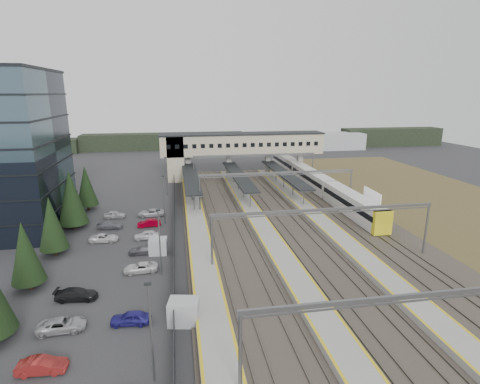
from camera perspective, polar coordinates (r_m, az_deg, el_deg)
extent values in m
plane|color=#2B2B2D|center=(53.62, -2.92, -7.94)|extent=(220.00, 220.00, 0.00)
cylinder|color=black|center=(47.80, -29.33, -12.15)|extent=(0.44, 0.44, 1.20)
cone|color=black|center=(46.32, -29.92, -7.93)|extent=(3.54, 3.54, 6.80)
cylinder|color=black|center=(55.57, -26.32, -8.05)|extent=(0.44, 0.44, 1.20)
cone|color=black|center=(54.27, -26.79, -4.24)|extent=(3.64, 3.64, 7.00)
cylinder|color=black|center=(64.58, -23.90, -4.66)|extent=(0.44, 0.44, 1.20)
cone|color=black|center=(63.27, -24.34, -0.68)|extent=(4.42, 4.42, 8.50)
cylinder|color=black|center=(73.84, -22.09, -2.10)|extent=(0.44, 0.44, 1.20)
cone|color=black|center=(72.84, -22.40, 0.91)|extent=(3.74, 3.74, 7.20)
imported|color=maroon|center=(34.98, -27.95, -22.34)|extent=(3.71, 1.40, 1.21)
imported|color=#A5A5A9|center=(39.15, -25.52, -17.80)|extent=(4.31, 2.16, 1.17)
imported|color=black|center=(43.54, -23.66, -14.09)|extent=(4.38, 2.10, 1.23)
imported|color=silver|center=(57.68, -20.02, -6.58)|extent=(4.16, 2.13, 1.12)
imported|color=slate|center=(62.57, -19.20, -4.82)|extent=(4.07, 1.91, 1.15)
imported|color=#B2B1B6|center=(67.52, -18.50, -3.29)|extent=(3.63, 1.55, 1.22)
imported|color=navy|center=(37.90, -16.34, -17.94)|extent=(3.79, 1.81, 1.25)
imported|color=silver|center=(47.15, -14.93, -11.06)|extent=(4.14, 2.08, 1.12)
imported|color=#4E4E53|center=(51.95, -14.44, -8.50)|extent=(4.03, 1.67, 1.17)
imported|color=silver|center=(56.83, -14.04, -6.35)|extent=(3.73, 1.59, 1.26)
imported|color=maroon|center=(61.80, -13.70, -4.61)|extent=(3.79, 1.65, 1.21)
imported|color=#B5B4B9|center=(66.81, -13.41, -3.09)|extent=(4.53, 2.12, 1.25)
cylinder|color=slate|center=(29.48, -13.39, -20.31)|extent=(0.16, 0.16, 8.00)
cube|color=black|center=(27.40, -13.90, -13.44)|extent=(0.50, 0.25, 0.15)
cylinder|color=slate|center=(44.47, -12.12, -7.65)|extent=(0.16, 0.16, 8.00)
cube|color=black|center=(43.12, -12.41, -2.73)|extent=(0.50, 0.25, 0.15)
cylinder|color=slate|center=(61.49, -11.52, -1.26)|extent=(0.16, 0.16, 8.00)
cube|color=black|center=(60.52, -11.71, 2.38)|extent=(0.50, 0.25, 0.15)
cylinder|color=slate|center=(78.95, -11.18, 2.33)|extent=(0.16, 0.16, 8.00)
cube|color=black|center=(78.19, -11.33, 5.20)|extent=(0.50, 0.25, 0.15)
cube|color=#26282B|center=(57.62, -10.00, -5.43)|extent=(0.08, 90.00, 2.00)
cube|color=#A2A4A8|center=(36.76, -8.56, -17.59)|extent=(3.11, 2.52, 2.31)
cube|color=#A2A4A8|center=(51.37, -12.37, -8.06)|extent=(2.42, 2.06, 2.12)
cube|color=#322C27|center=(60.55, 7.89, -5.24)|extent=(34.00, 90.00, 0.20)
cube|color=#59544C|center=(58.07, -4.23, -5.83)|extent=(0.08, 90.00, 0.14)
cube|color=#59544C|center=(58.21, -2.81, -5.76)|extent=(0.08, 90.00, 0.14)
cube|color=#59544C|center=(58.54, -0.31, -5.61)|extent=(0.08, 90.00, 0.14)
cube|color=#59544C|center=(58.78, 1.08, -5.53)|extent=(0.08, 90.00, 0.14)
cube|color=#59544C|center=(59.75, 5.40, -5.25)|extent=(0.08, 90.00, 0.14)
cube|color=#59544C|center=(60.12, 6.73, -5.16)|extent=(0.08, 90.00, 0.14)
cube|color=#59544C|center=(60.87, 9.05, -4.99)|extent=(0.08, 90.00, 0.14)
cube|color=#59544C|center=(61.33, 10.34, -4.90)|extent=(0.08, 90.00, 0.14)
cube|color=#59544C|center=(62.99, 14.25, -4.59)|extent=(0.08, 90.00, 0.14)
cube|color=#59544C|center=(63.57, 15.44, -4.49)|extent=(0.08, 90.00, 0.14)
cube|color=#59544C|center=(64.67, 17.51, -4.31)|extent=(0.08, 90.00, 0.14)
cube|color=#59544C|center=(65.33, 18.64, -4.22)|extent=(0.08, 90.00, 0.14)
cube|color=gray|center=(57.86, -6.49, -5.79)|extent=(3.20, 82.00, 0.90)
cube|color=gold|center=(57.66, -7.95, -5.43)|extent=(0.25, 82.00, 0.02)
cube|color=gold|center=(57.79, -5.06, -5.29)|extent=(0.25, 82.00, 0.02)
cube|color=gray|center=(59.16, 3.26, -5.24)|extent=(3.20, 82.00, 0.90)
cube|color=gold|center=(58.71, 1.88, -4.91)|extent=(0.25, 82.00, 0.02)
cube|color=gold|center=(59.33, 4.64, -4.73)|extent=(0.25, 82.00, 0.02)
cube|color=gray|center=(62.07, 12.33, -4.59)|extent=(3.20, 82.00, 0.90)
cube|color=gold|center=(61.40, 11.09, -4.29)|extent=(0.25, 82.00, 0.02)
cube|color=gold|center=(62.46, 13.59, -4.10)|extent=(0.25, 82.00, 0.02)
cube|color=black|center=(77.98, -7.52, 2.34)|extent=(3.00, 30.00, 0.25)
cube|color=slate|center=(78.01, -7.52, 2.23)|extent=(3.10, 30.00, 0.12)
cylinder|color=slate|center=(65.78, -7.00, -1.45)|extent=(0.20, 0.20, 3.10)
cylinder|color=slate|center=(72.04, -7.26, -0.01)|extent=(0.20, 0.20, 3.10)
cylinder|color=slate|center=(78.34, -7.48, 1.19)|extent=(0.20, 0.20, 3.10)
cylinder|color=slate|center=(84.67, -7.67, 2.22)|extent=(0.20, 0.20, 3.10)
cylinder|color=slate|center=(91.02, -7.83, 3.10)|extent=(0.20, 0.20, 3.10)
cube|color=black|center=(78.95, -0.25, 2.62)|extent=(3.00, 30.00, 0.25)
cube|color=slate|center=(78.98, -0.25, 2.51)|extent=(3.10, 30.00, 0.12)
cylinder|color=slate|center=(66.93, 1.58, -1.06)|extent=(0.20, 0.20, 3.10)
cylinder|color=slate|center=(73.09, 0.59, 0.32)|extent=(0.20, 0.20, 3.10)
cylinder|color=slate|center=(79.30, -0.24, 1.49)|extent=(0.20, 0.20, 3.10)
cylinder|color=slate|center=(85.56, -0.96, 2.49)|extent=(0.20, 0.20, 3.10)
cylinder|color=slate|center=(91.85, -1.57, 3.35)|extent=(0.20, 0.20, 3.10)
cube|color=black|center=(81.15, 6.75, 2.85)|extent=(3.00, 30.00, 0.25)
cube|color=slate|center=(81.18, 6.74, 2.75)|extent=(3.10, 30.00, 0.12)
cylinder|color=slate|center=(69.51, 9.69, -0.66)|extent=(0.20, 0.20, 3.10)
cylinder|color=slate|center=(75.46, 8.08, 0.64)|extent=(0.20, 0.20, 3.10)
cylinder|color=slate|center=(81.49, 6.71, 1.75)|extent=(0.20, 0.20, 3.10)
cylinder|color=slate|center=(87.59, 5.53, 2.71)|extent=(0.20, 0.20, 3.10)
cylinder|color=slate|center=(93.75, 4.50, 3.54)|extent=(0.20, 0.20, 3.10)
cube|color=tan|center=(93.33, 0.37, 7.33)|extent=(40.00, 6.00, 5.00)
cube|color=black|center=(93.03, 0.37, 8.89)|extent=(40.40, 6.40, 0.30)
cube|color=tan|center=(92.38, -9.81, 5.16)|extent=(4.00, 6.00, 11.00)
cube|color=black|center=(88.94, -10.86, 6.76)|extent=(1.00, 0.06, 1.00)
cube|color=black|center=(88.92, -9.57, 6.82)|extent=(1.00, 0.06, 1.00)
cube|color=black|center=(88.95, -8.27, 6.87)|extent=(1.00, 0.06, 1.00)
cube|color=black|center=(89.02, -6.97, 6.92)|extent=(1.00, 0.06, 1.00)
cube|color=black|center=(89.13, -5.68, 6.97)|extent=(1.00, 0.06, 1.00)
cube|color=black|center=(89.29, -4.39, 7.01)|extent=(1.00, 0.06, 1.00)
cube|color=black|center=(89.49, -3.11, 7.05)|extent=(1.00, 0.06, 1.00)
cube|color=black|center=(89.74, -1.83, 7.09)|extent=(1.00, 0.06, 1.00)
cube|color=black|center=(90.03, -0.56, 7.12)|extent=(1.00, 0.06, 1.00)
cube|color=black|center=(90.37, 0.70, 7.15)|extent=(1.00, 0.06, 1.00)
cube|color=black|center=(90.75, 1.96, 7.17)|extent=(1.00, 0.06, 1.00)
cube|color=black|center=(91.17, 3.20, 7.19)|extent=(1.00, 0.06, 1.00)
cube|color=black|center=(91.63, 4.43, 7.21)|extent=(1.00, 0.06, 1.00)
cube|color=black|center=(92.13, 5.64, 7.23)|extent=(1.00, 0.06, 1.00)
cube|color=black|center=(92.68, 6.85, 7.24)|extent=(1.00, 0.06, 1.00)
cube|color=black|center=(93.26, 8.04, 7.25)|extent=(1.00, 0.06, 1.00)
cube|color=black|center=(93.88, 9.21, 7.25)|extent=(1.00, 0.06, 1.00)
cube|color=black|center=(94.54, 10.37, 7.25)|extent=(1.00, 0.06, 1.00)
cube|color=black|center=(95.24, 11.51, 7.25)|extent=(1.00, 0.06, 1.00)
cube|color=gray|center=(92.83, -8.81, 3.68)|extent=(1.20, 1.60, 6.00)
cube|color=gray|center=(92.86, -7.89, 3.72)|extent=(1.20, 1.60, 6.00)
cube|color=gray|center=(93.68, -1.75, 3.95)|extent=(1.20, 1.60, 6.00)
cube|color=gray|center=(95.54, 4.21, 4.13)|extent=(1.20, 1.60, 6.00)
cube|color=gray|center=(97.90, 9.07, 4.25)|extent=(1.20, 1.60, 6.00)
cylinder|color=slate|center=(27.53, 0.04, -24.05)|extent=(0.28, 0.28, 7.00)
cube|color=slate|center=(30.76, 27.53, -13.60)|extent=(28.40, 0.25, 0.35)
cube|color=slate|center=(30.94, 27.44, -14.25)|extent=(28.40, 0.12, 0.12)
cylinder|color=slate|center=(44.74, -4.32, -7.89)|extent=(0.28, 0.28, 7.00)
cylinder|color=slate|center=(54.66, 26.47, -5.18)|extent=(0.28, 0.28, 7.00)
cube|color=slate|center=(46.80, 12.93, -2.64)|extent=(28.40, 0.25, 0.35)
cube|color=slate|center=(46.92, 12.90, -3.11)|extent=(28.40, 0.12, 0.12)
cylinder|color=slate|center=(65.53, -6.16, -0.49)|extent=(0.28, 0.28, 7.00)
cylinder|color=slate|center=(72.67, 16.45, 0.51)|extent=(0.28, 0.28, 7.00)
cube|color=slate|center=(66.95, 5.81, 2.93)|extent=(28.40, 0.25, 0.35)
cube|color=slate|center=(67.03, 5.80, 2.60)|extent=(28.40, 0.12, 0.12)
cylinder|color=slate|center=(84.96, -7.03, 3.05)|extent=(0.28, 0.28, 7.00)
cylinder|color=slate|center=(90.58, 10.98, 3.62)|extent=(0.28, 0.28, 7.00)
cube|color=slate|center=(86.06, 2.29, 5.67)|extent=(28.40, 0.25, 0.35)
cube|color=slate|center=(86.13, 2.28, 5.41)|extent=(28.40, 0.12, 0.12)
cube|color=silver|center=(67.55, 16.78, -1.81)|extent=(2.82, 19.52, 3.62)
cube|color=black|center=(67.44, 16.81, -1.48)|extent=(2.88, 18.92, 0.91)
cube|color=slate|center=(68.00, 16.69, -3.07)|extent=(2.41, 18.12, 0.50)
cube|color=silver|center=(85.39, 10.89, 1.99)|extent=(2.82, 19.52, 3.62)
cube|color=black|center=(85.31, 10.90, 2.26)|extent=(2.88, 18.92, 0.91)
cube|color=slate|center=(85.75, 10.84, 0.98)|extent=(2.41, 18.12, 0.50)
cube|color=silver|center=(104.07, 7.06, 4.45)|extent=(2.82, 19.52, 3.62)
cube|color=black|center=(104.00, 7.06, 4.67)|extent=(2.88, 18.92, 0.91)
cube|color=slate|center=(104.36, 7.03, 3.61)|extent=(2.41, 18.12, 0.50)
cube|color=yellow|center=(59.50, 20.85, -4.42)|extent=(2.84, 0.90, 3.62)
cylinder|color=slate|center=(64.90, 20.34, -3.27)|extent=(0.20, 0.20, 3.19)
cylinder|color=slate|center=(69.03, 18.32, -2.03)|extent=(0.20, 0.20, 3.19)
cube|color=silver|center=(66.41, 19.44, -0.99)|extent=(0.39, 5.98, 2.99)
cube|color=#4D4623|center=(76.94, 32.09, -3.11)|extent=(34.00, 120.00, 0.06)
cube|color=black|center=(145.26, -11.42, 7.58)|extent=(60.00, 8.00, 6.00)
cube|color=black|center=(152.25, 7.92, 7.87)|extent=(50.00, 8.00, 5.00)
cube|color=black|center=(164.25, 22.04, 7.79)|extent=(40.00, 8.00, 7.00)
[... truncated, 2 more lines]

